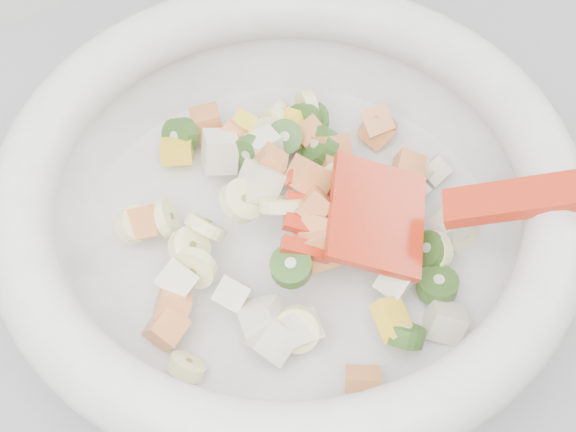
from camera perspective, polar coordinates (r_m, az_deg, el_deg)
mixing_bowl at (r=0.54m, az=0.12°, el=0.49°), size 0.44×0.37×0.15m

